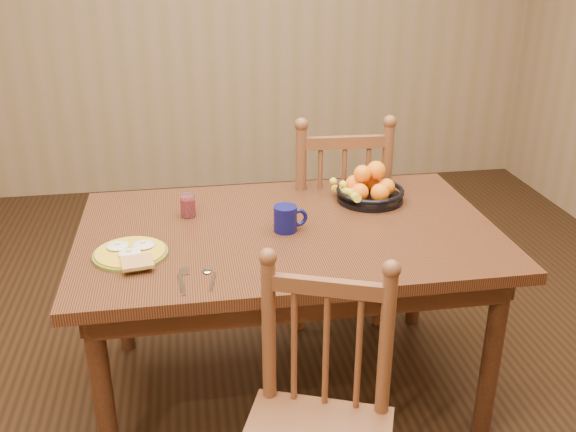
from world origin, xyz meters
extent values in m
cube|color=black|center=(0.00, 0.00, 0.00)|extent=(4.50, 5.00, 0.01)
cube|color=olive|center=(0.00, 2.50, 1.35)|extent=(4.50, 0.01, 2.70)
cube|color=black|center=(0.00, 0.00, 0.73)|extent=(1.60, 1.00, 0.04)
cube|color=black|center=(0.00, 0.42, 0.65)|extent=(1.40, 0.04, 0.10)
cube|color=black|center=(0.00, -0.42, 0.65)|extent=(1.40, 0.04, 0.10)
cube|color=black|center=(0.72, 0.00, 0.65)|extent=(0.04, 0.84, 0.10)
cube|color=black|center=(-0.72, 0.00, 0.65)|extent=(0.04, 0.84, 0.10)
cylinder|color=black|center=(-0.70, -0.40, 0.35)|extent=(0.07, 0.07, 0.70)
cylinder|color=black|center=(0.70, -0.40, 0.35)|extent=(0.07, 0.07, 0.70)
cylinder|color=black|center=(-0.70, 0.40, 0.35)|extent=(0.07, 0.07, 0.70)
cylinder|color=black|center=(0.70, 0.40, 0.35)|extent=(0.07, 0.07, 0.70)
cube|color=#542E19|center=(0.33, 0.60, 0.48)|extent=(0.50, 0.48, 0.04)
cylinder|color=#542E19|center=(0.53, 0.77, 0.23)|extent=(0.04, 0.04, 0.46)
cylinder|color=#542E19|center=(0.14, 0.79, 0.23)|extent=(0.04, 0.04, 0.46)
cylinder|color=#542E19|center=(0.51, 0.41, 0.23)|extent=(0.04, 0.04, 0.46)
cylinder|color=#542E19|center=(0.13, 0.43, 0.23)|extent=(0.04, 0.04, 0.46)
cylinder|color=#542E19|center=(0.51, 0.39, 0.76)|extent=(0.05, 0.05, 0.56)
cylinder|color=#542E19|center=(0.12, 0.41, 0.76)|extent=(0.05, 0.05, 0.56)
cylinder|color=#542E19|center=(0.32, 0.40, 0.71)|extent=(0.02, 0.02, 0.43)
cube|color=#542E19|center=(0.32, 0.40, 0.96)|extent=(0.39, 0.05, 0.05)
cylinder|color=#542E19|center=(-0.16, -0.61, 0.69)|extent=(0.04, 0.04, 0.51)
cylinder|color=#542E19|center=(0.17, -0.73, 0.69)|extent=(0.04, 0.04, 0.51)
cylinder|color=#542E19|center=(0.01, -0.67, 0.64)|extent=(0.02, 0.02, 0.39)
cube|color=#542E19|center=(0.01, -0.67, 0.87)|extent=(0.34, 0.15, 0.05)
cylinder|color=#59601E|center=(-0.59, -0.14, 0.76)|extent=(0.26, 0.26, 0.01)
cylinder|color=gold|center=(-0.59, -0.14, 0.76)|extent=(0.24, 0.24, 0.01)
ellipsoid|color=silver|center=(-0.63, -0.11, 0.77)|extent=(0.08, 0.08, 0.01)
cube|color=#F2E08C|center=(-0.63, -0.11, 0.79)|extent=(0.02, 0.02, 0.01)
ellipsoid|color=silver|center=(-0.54, -0.11, 0.77)|extent=(0.08, 0.08, 0.01)
cube|color=#F2E08C|center=(-0.54, -0.11, 0.79)|extent=(0.02, 0.02, 0.01)
ellipsoid|color=silver|center=(-0.59, -0.17, 0.77)|extent=(0.08, 0.08, 0.01)
cube|color=#F2E08C|center=(-0.59, -0.17, 0.79)|extent=(0.02, 0.02, 0.01)
cube|color=brown|center=(-0.56, -0.25, 0.78)|extent=(0.12, 0.11, 0.01)
cube|color=silver|center=(-0.41, -0.38, 0.75)|extent=(0.03, 0.15, 0.00)
cube|color=silver|center=(-0.40, -0.29, 0.75)|extent=(0.03, 0.05, 0.00)
cube|color=silver|center=(-0.31, -0.38, 0.75)|extent=(0.03, 0.12, 0.00)
ellipsoid|color=silver|center=(-0.33, -0.30, 0.76)|extent=(0.03, 0.04, 0.01)
cylinder|color=#0B0C3F|center=(-0.01, -0.02, 0.80)|extent=(0.09, 0.09, 0.10)
torus|color=#0B0C3F|center=(0.04, -0.02, 0.80)|extent=(0.07, 0.03, 0.07)
cylinder|color=black|center=(-0.01, -0.02, 0.85)|extent=(0.08, 0.08, 0.00)
cylinder|color=silver|center=(-0.38, 0.18, 0.80)|extent=(0.06, 0.06, 0.09)
cylinder|color=maroon|center=(-0.38, 0.18, 0.79)|extent=(0.05, 0.05, 0.07)
cylinder|color=black|center=(0.39, 0.22, 0.76)|extent=(0.28, 0.28, 0.02)
torus|color=black|center=(0.39, 0.22, 0.80)|extent=(0.29, 0.29, 0.02)
cylinder|color=black|center=(0.39, 0.22, 0.75)|extent=(0.10, 0.10, 0.01)
sphere|color=orange|center=(0.46, 0.22, 0.81)|extent=(0.07, 0.07, 0.07)
sphere|color=orange|center=(0.41, 0.29, 0.81)|extent=(0.08, 0.08, 0.08)
sphere|color=orange|center=(0.33, 0.26, 0.81)|extent=(0.08, 0.08, 0.08)
sphere|color=orange|center=(0.33, 0.18, 0.81)|extent=(0.07, 0.07, 0.07)
sphere|color=orange|center=(0.41, 0.15, 0.81)|extent=(0.08, 0.08, 0.08)
sphere|color=orange|center=(0.42, 0.25, 0.87)|extent=(0.08, 0.08, 0.08)
sphere|color=orange|center=(0.35, 0.23, 0.87)|extent=(0.07, 0.07, 0.07)
cylinder|color=yellow|center=(0.30, 0.18, 0.80)|extent=(0.10, 0.17, 0.07)
cylinder|color=yellow|center=(0.28, 0.23, 0.80)|extent=(0.14, 0.15, 0.07)
camera|label=1|loc=(-0.36, -2.22, 1.78)|focal=40.00mm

